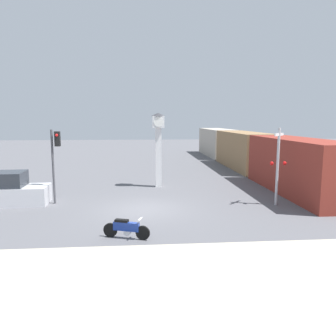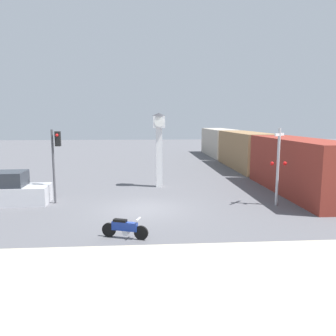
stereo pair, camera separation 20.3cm
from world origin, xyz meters
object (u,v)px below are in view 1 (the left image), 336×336
Objects in this scene: freight_train at (243,150)px; parked_car at (7,191)px; clock_tower at (158,139)px; traffic_light at (55,153)px; motorcycle at (126,228)px; railroad_crossing_signal at (278,164)px.

parked_car is (-17.04, -12.52, -0.95)m from freight_train.
clock_tower is 7.11m from traffic_light.
clock_tower reaches higher than freight_train.
motorcycle is at bearing -55.12° from traffic_light.
traffic_light reaches higher than parked_car.
freight_train is at bearing 79.44° from motorcycle.
freight_train is (8.61, 8.38, -1.57)m from clock_tower.
railroad_crossing_signal is (-2.55, -13.80, 0.55)m from freight_train.
parked_car is (-6.64, 5.69, 0.35)m from motorcycle.
freight_train is 7.96× the size of traffic_light.
freight_train is 21.17m from parked_car.
traffic_light is 0.98× the size of railroad_crossing_signal.
traffic_light is 0.95× the size of parked_car.
clock_tower is 8.20m from railroad_crossing_signal.
clock_tower is at bearing 138.22° from railroad_crossing_signal.
freight_train is at bearing 33.55° from parked_car.
traffic_light is at bearing 144.04° from motorcycle.
parked_car is at bearing 174.96° from railroad_crossing_signal.
motorcycle is 0.43× the size of parked_car.
freight_train is 7.77× the size of railroad_crossing_signal.
motorcycle is 0.45× the size of traffic_light.
traffic_light is at bearing -144.74° from clock_tower.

